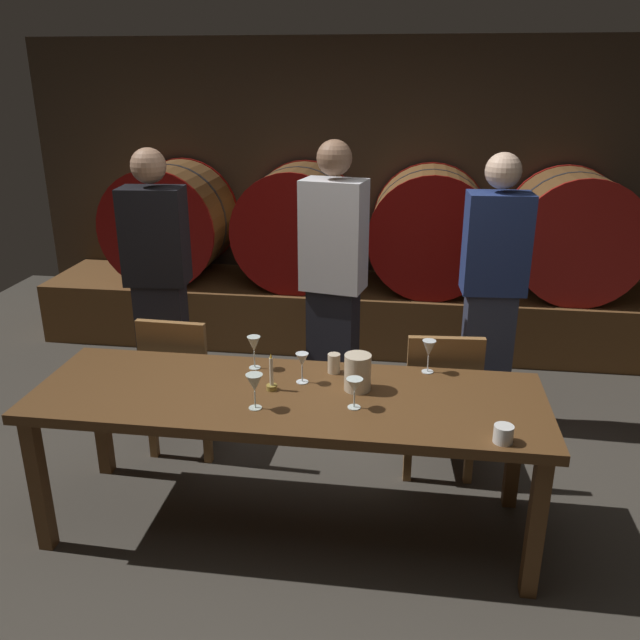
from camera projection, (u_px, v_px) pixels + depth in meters
The scene contains 22 objects.
ground_plane at pixel (321, 515), 3.45m from camera, with size 7.74×7.74×0.00m, color #3F3A33.
back_wall at pixel (368, 186), 5.82m from camera, with size 5.96×0.24×2.46m, color #473A2D.
barrel_shelf at pixel (361, 312), 5.66m from camera, with size 5.36×0.90×0.50m, color brown.
wine_barrel_far_left at pixel (171, 222), 5.61m from camera, with size 0.98×0.78×0.98m.
wine_barrel_center_left at pixel (299, 226), 5.47m from camera, with size 0.98×0.78×0.98m.
wine_barrel_center_right at pixel (431, 230), 5.33m from camera, with size 0.98×0.78×0.98m.
wine_barrel_far_right at pixel (572, 234), 5.18m from camera, with size 0.98×0.78×0.98m.
dining_table at pixel (287, 407), 3.15m from camera, with size 2.43×0.78×0.75m.
chair_left at pixel (182, 378), 3.88m from camera, with size 0.42×0.42×0.88m.
chair_right at pixel (440, 396), 3.66m from camera, with size 0.43×0.43×0.88m.
guest_left at pixel (159, 287), 4.14m from camera, with size 0.40×0.28×1.76m.
guest_center at pixel (333, 283), 4.13m from camera, with size 0.42×0.31×1.81m.
guest_right at pixel (492, 292), 4.08m from camera, with size 0.39×0.26×1.74m.
candle_center at pixel (272, 380), 3.14m from camera, with size 0.05×0.05×0.19m.
pitcher at pixel (358, 372), 3.13m from camera, with size 0.13×0.13×0.18m.
wine_glass_far_left at pixel (254, 345), 3.34m from camera, with size 0.07×0.07×0.17m.
wine_glass_left at pixel (254, 384), 2.94m from camera, with size 0.08×0.08×0.17m.
wine_glass_center at pixel (302, 361), 3.19m from camera, with size 0.06×0.06×0.15m.
wine_glass_right at pixel (355, 386), 2.95m from camera, with size 0.08×0.08×0.14m.
wine_glass_far_right at pixel (429, 349), 3.30m from camera, with size 0.07×0.07×0.17m.
cup_left at pixel (334, 363), 3.32m from camera, with size 0.06×0.06×0.10m, color beige.
cup_right at pixel (503, 434), 2.69m from camera, with size 0.08×0.08×0.08m, color white.
Camera 1 is at (0.39, -2.85, 2.17)m, focal length 37.03 mm.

